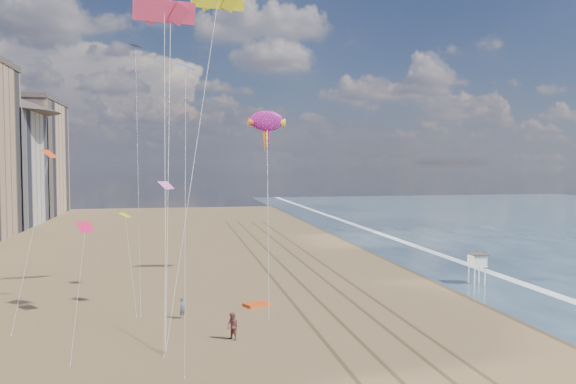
% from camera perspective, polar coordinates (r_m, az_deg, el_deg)
% --- Properties ---
extents(wet_sand, '(260.00, 260.00, 0.00)m').
position_cam_1_polar(wet_sand, '(72.52, 13.51, -6.78)').
color(wet_sand, '#42301E').
rests_on(wet_sand, ground).
extents(foam, '(260.00, 260.00, 0.00)m').
position_cam_1_polar(foam, '(74.35, 16.47, -6.58)').
color(foam, white).
rests_on(foam, ground).
extents(tracks, '(7.68, 120.00, 0.01)m').
position_cam_1_polar(tracks, '(57.84, 2.63, -9.19)').
color(tracks, brown).
rests_on(tracks, ground).
extents(lifeguard_stand, '(1.70, 1.70, 3.07)m').
position_cam_1_polar(lifeguard_stand, '(60.01, 18.66, -6.61)').
color(lifeguard_stand, white).
rests_on(lifeguard_stand, ground).
extents(grounded_kite, '(2.47, 2.09, 0.24)m').
position_cam_1_polar(grounded_kite, '(48.95, -3.18, -11.32)').
color(grounded_kite, '#FE5115').
rests_on(grounded_kite, ground).
extents(show_kite, '(4.04, 9.20, 23.68)m').
position_cam_1_polar(show_kite, '(60.16, -2.17, 7.19)').
color(show_kite, '#97177B').
rests_on(show_kite, ground).
extents(kite_flyer_a, '(0.71, 0.71, 1.66)m').
position_cam_1_polar(kite_flyer_a, '(45.62, -10.67, -11.51)').
color(kite_flyer_a, '#525C69').
rests_on(kite_flyer_a, ground).
extents(kite_flyer_b, '(1.14, 1.18, 1.91)m').
position_cam_1_polar(kite_flyer_b, '(39.85, -5.64, -13.44)').
color(kite_flyer_b, brown).
rests_on(kite_flyer_b, ground).
extents(small_kites, '(13.56, 15.66, 16.84)m').
position_cam_1_polar(small_kites, '(49.08, -16.09, 4.91)').
color(small_kites, yellow).
rests_on(small_kites, ground).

